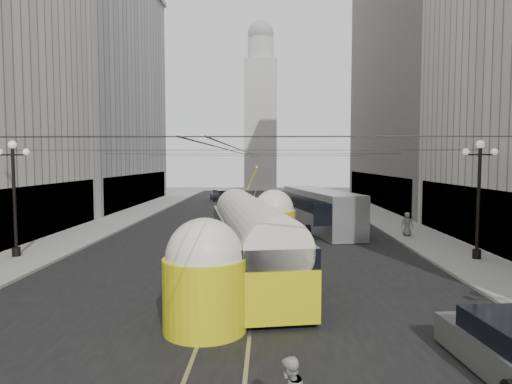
{
  "coord_description": "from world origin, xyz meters",
  "views": [
    {
      "loc": [
        1.3,
        -6.57,
        5.46
      ],
      "look_at": [
        0.76,
        14.85,
        3.96
      ],
      "focal_mm": 32.0,
      "sensor_mm": 36.0,
      "label": 1
    }
  ],
  "objects": [
    {
      "name": "rail_left",
      "position": [
        -0.75,
        32.5,
        0.0
      ],
      "size": [
        0.12,
        85.0,
        0.04
      ],
      "primitive_type": "cube",
      "color": "gray",
      "rests_on": "ground"
    },
    {
      "name": "sedan_white_far",
      "position": [
        3.55,
        47.51,
        0.61
      ],
      "size": [
        2.1,
        4.37,
        1.34
      ],
      "color": "white",
      "rests_on": "ground"
    },
    {
      "name": "streetcar",
      "position": [
        0.5,
        14.6,
        1.8
      ],
      "size": [
        5.05,
        16.61,
        3.69
      ],
      "color": "#CBC311",
      "rests_on": "ground"
    },
    {
      "name": "building_left_far",
      "position": [
        -19.99,
        48.0,
        14.31
      ],
      "size": [
        12.6,
        28.6,
        28.6
      ],
      "color": "#999999",
      "rests_on": "ground"
    },
    {
      "name": "lamppost_left_mid",
      "position": [
        -12.6,
        18.0,
        3.74
      ],
      "size": [
        1.86,
        0.44,
        6.37
      ],
      "color": "black",
      "rests_on": "sidewalk_left"
    },
    {
      "name": "building_right_far",
      "position": [
        20.0,
        48.0,
        16.31
      ],
      "size": [
        12.6,
        32.6,
        32.6
      ],
      "color": "#514C47",
      "rests_on": "ground"
    },
    {
      "name": "sidewalk_left",
      "position": [
        -12.0,
        36.0,
        0.07
      ],
      "size": [
        4.0,
        72.0,
        0.15
      ],
      "primitive_type": "cube",
      "color": "gray",
      "rests_on": "ground"
    },
    {
      "name": "pedestrian_sidewalk_right",
      "position": [
        11.11,
        25.41,
        0.99
      ],
      "size": [
        0.95,
        0.77,
        1.68
      ],
      "primitive_type": "imported",
      "rotation": [
        0.0,
        0.0,
        2.76
      ],
      "color": "slate",
      "rests_on": "sidewalk_right"
    },
    {
      "name": "rail_right",
      "position": [
        0.75,
        32.5,
        0.0
      ],
      "size": [
        0.12,
        85.0,
        0.04
      ],
      "primitive_type": "cube",
      "color": "gray",
      "rests_on": "ground"
    },
    {
      "name": "sedan_dark_far",
      "position": [
        -4.86,
        54.59,
        0.66
      ],
      "size": [
        3.65,
        4.97,
        1.45
      ],
      "color": "black",
      "rests_on": "ground"
    },
    {
      "name": "sidewalk_right",
      "position": [
        12.0,
        36.0,
        0.07
      ],
      "size": [
        4.0,
        72.0,
        0.15
      ],
      "primitive_type": "cube",
      "color": "gray",
      "rests_on": "ground"
    },
    {
      "name": "lamppost_right_mid",
      "position": [
        12.6,
        18.0,
        3.74
      ],
      "size": [
        1.86,
        0.44,
        6.37
      ],
      "color": "black",
      "rests_on": "sidewalk_right"
    },
    {
      "name": "road",
      "position": [
        0.0,
        32.5,
        0.0
      ],
      "size": [
        20.0,
        85.0,
        0.02
      ],
      "primitive_type": "cube",
      "color": "black",
      "rests_on": "ground"
    },
    {
      "name": "distant_tower",
      "position": [
        0.0,
        80.0,
        14.97
      ],
      "size": [
        6.0,
        6.0,
        31.36
      ],
      "color": "#B2AFA8",
      "rests_on": "ground"
    },
    {
      "name": "city_bus",
      "position": [
        5.41,
        28.77,
        1.72
      ],
      "size": [
        5.15,
        12.72,
        3.14
      ],
      "color": "#A4A5A9",
      "rests_on": "ground"
    },
    {
      "name": "catenary",
      "position": [
        0.12,
        31.49,
        5.88
      ],
      "size": [
        25.0,
        72.0,
        0.23
      ],
      "color": "black",
      "rests_on": "ground"
    }
  ]
}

